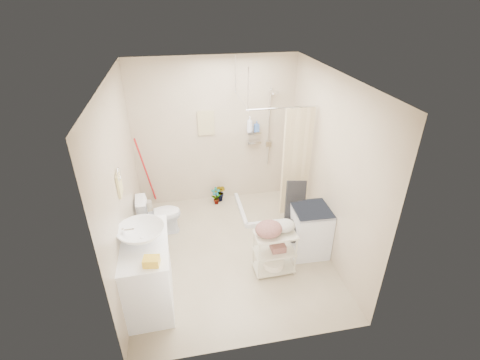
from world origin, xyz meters
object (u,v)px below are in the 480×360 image
object	(u,v)px
vanity	(147,272)
laundry_rack	(275,249)
washing_machine	(310,230)
toilet	(159,214)

from	to	relation	value
vanity	laundry_rack	bearing A→B (deg)	5.97
washing_machine	vanity	bearing A→B (deg)	-165.56
vanity	washing_machine	world-z (taller)	vanity
toilet	vanity	bearing A→B (deg)	171.51
vanity	laundry_rack	xyz separation A→B (m)	(1.68, 0.22, -0.08)
vanity	laundry_rack	distance (m)	1.70
vanity	toilet	distance (m)	1.43
vanity	washing_machine	xyz separation A→B (m)	(2.30, 0.52, -0.08)
vanity	toilet	world-z (taller)	vanity
toilet	washing_machine	bearing A→B (deg)	-115.89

